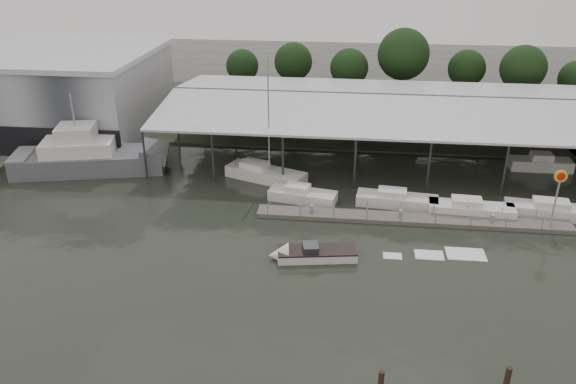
# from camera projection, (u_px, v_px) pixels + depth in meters

# --- Properties ---
(ground) EXTENTS (200.00, 200.00, 0.00)m
(ground) POSITION_uv_depth(u_px,v_px,m) (224.00, 271.00, 43.27)
(ground) COLOR #252B22
(ground) RESTS_ON ground
(land_strip_far) EXTENTS (140.00, 30.00, 0.30)m
(land_strip_far) POSITION_uv_depth(u_px,v_px,m) (288.00, 112.00, 81.06)
(land_strip_far) COLOR #404433
(land_strip_far) RESTS_ON ground
(storage_warehouse) EXTENTS (24.50, 20.50, 10.50)m
(storage_warehouse) POSITION_uv_depth(u_px,v_px,m) (57.00, 92.00, 70.97)
(storage_warehouse) COLOR #A8ADB3
(storage_warehouse) RESTS_ON ground
(covered_boat_shed) EXTENTS (58.24, 24.00, 6.96)m
(covered_boat_shed) POSITION_uv_depth(u_px,v_px,m) (421.00, 101.00, 64.12)
(covered_boat_shed) COLOR silver
(covered_boat_shed) RESTS_ON ground
(floating_dock) EXTENTS (28.00, 2.00, 1.40)m
(floating_dock) POSITION_uv_depth(u_px,v_px,m) (411.00, 219.00, 50.61)
(floating_dock) COLOR slate
(floating_dock) RESTS_ON ground
(shell_fuel_sign) EXTENTS (1.10, 0.18, 5.55)m
(shell_fuel_sign) POSITION_uv_depth(u_px,v_px,m) (558.00, 188.00, 47.77)
(shell_fuel_sign) COLOR #95989A
(shell_fuel_sign) RESTS_ON ground
(grey_trawler) EXTENTS (17.10, 8.60, 8.84)m
(grey_trawler) POSITION_uv_depth(u_px,v_px,m) (90.00, 157.00, 60.79)
(grey_trawler) COLOR slate
(grey_trawler) RESTS_ON ground
(white_sailboat) EXTENTS (8.95, 5.57, 13.19)m
(white_sailboat) POSITION_uv_depth(u_px,v_px,m) (265.00, 174.00, 58.92)
(white_sailboat) COLOR white
(white_sailboat) RESTS_ON ground
(speedboat_underway) EXTENTS (17.90, 4.85, 2.00)m
(speedboat_underway) POSITION_uv_depth(u_px,v_px,m) (310.00, 254.00, 44.76)
(speedboat_underway) COLOR white
(speedboat_underway) RESTS_ON ground
(moored_cruiser_0) EXTENTS (6.80, 3.45, 1.70)m
(moored_cruiser_0) POSITION_uv_depth(u_px,v_px,m) (302.00, 195.00, 54.26)
(moored_cruiser_0) COLOR white
(moored_cruiser_0) RESTS_ON ground
(moored_cruiser_1) EXTENTS (7.80, 2.98, 1.70)m
(moored_cruiser_1) POSITION_uv_depth(u_px,v_px,m) (396.00, 200.00, 53.32)
(moored_cruiser_1) COLOR white
(moored_cruiser_1) RESTS_ON ground
(moored_cruiser_2) EXTENTS (7.78, 2.70, 1.70)m
(moored_cruiser_2) POSITION_uv_depth(u_px,v_px,m) (471.00, 209.00, 51.55)
(moored_cruiser_2) COLOR white
(moored_cruiser_2) RESTS_ON ground
(moored_cruiser_3) EXTENTS (8.99, 3.27, 1.70)m
(moored_cruiser_3) POSITION_uv_depth(u_px,v_px,m) (555.00, 211.00, 51.22)
(moored_cruiser_3) COLOR white
(moored_cruiser_3) RESTS_ON ground
(horizon_tree_line) EXTENTS (70.78, 9.65, 11.28)m
(horizon_tree_line) POSITION_uv_depth(u_px,v_px,m) (448.00, 66.00, 81.59)
(horizon_tree_line) COLOR black
(horizon_tree_line) RESTS_ON ground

